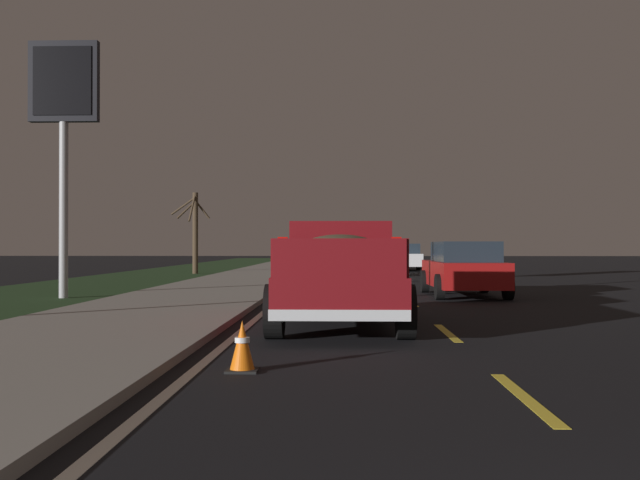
{
  "coord_description": "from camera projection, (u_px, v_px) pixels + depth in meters",
  "views": [
    {
      "loc": [
        -1.92,
        1.71,
        1.43
      ],
      "look_at": [
        13.81,
        2.2,
        1.55
      ],
      "focal_mm": 40.9,
      "sensor_mm": 36.0,
      "label": 1
    }
  ],
  "objects": [
    {
      "name": "grass_verge",
      "position": [
        119.0,
        281.0,
        29.18
      ],
      "size": [
        108.0,
        6.0,
        0.01
      ],
      "primitive_type": "cube",
      "color": "#1E3819",
      "rests_on": "ground"
    },
    {
      "name": "gas_price_sign",
      "position": [
        64.0,
        105.0,
        19.82
      ],
      "size": [
        0.27,
        1.9,
        7.0
      ],
      "color": "#99999E",
      "rests_on": "ground"
    },
    {
      "name": "ground",
      "position": [
        386.0,
        282.0,
        28.84
      ],
      "size": [
        144.0,
        144.0,
        0.0
      ],
      "primitive_type": "plane",
      "color": "black"
    },
    {
      "name": "sedan_red",
      "position": [
        464.0,
        268.0,
        20.61
      ],
      "size": [
        4.43,
        2.07,
        1.54
      ],
      "color": "maroon",
      "rests_on": "ground"
    },
    {
      "name": "bare_tree_far",
      "position": [
        195.0,
        229.0,
        37.09
      ],
      "size": [
        1.43,
        1.97,
        4.14
      ],
      "color": "#423323",
      "rests_on": "ground"
    },
    {
      "name": "lane_markings",
      "position": [
        323.0,
        279.0,
        30.66
      ],
      "size": [
        108.0,
        3.54,
        0.01
      ],
      "color": "yellow",
      "rests_on": "ground"
    },
    {
      "name": "pickup_truck",
      "position": [
        340.0,
        271.0,
        12.95
      ],
      "size": [
        5.42,
        2.29,
        1.87
      ],
      "color": "maroon",
      "rests_on": "ground"
    },
    {
      "name": "sidewalk_shoulder",
      "position": [
        243.0,
        280.0,
        29.02
      ],
      "size": [
        108.0,
        4.0,
        0.12
      ],
      "primitive_type": "cube",
      "color": "gray",
      "rests_on": "ground"
    },
    {
      "name": "sedan_white",
      "position": [
        404.0,
        257.0,
        41.5
      ],
      "size": [
        4.44,
        2.1,
        1.54
      ],
      "color": "silver",
      "rests_on": "ground"
    },
    {
      "name": "sedan_tan",
      "position": [
        340.0,
        259.0,
        33.9
      ],
      "size": [
        4.41,
        2.04,
        1.54
      ],
      "color": "#9E845B",
      "rests_on": "ground"
    },
    {
      "name": "traffic_cone_near",
      "position": [
        242.0,
        347.0,
        8.24
      ],
      "size": [
        0.36,
        0.36,
        0.58
      ],
      "color": "black",
      "rests_on": "ground"
    },
    {
      "name": "sedan_blue",
      "position": [
        344.0,
        257.0,
        41.11
      ],
      "size": [
        4.44,
        2.09,
        1.54
      ],
      "color": "navy",
      "rests_on": "ground"
    }
  ]
}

